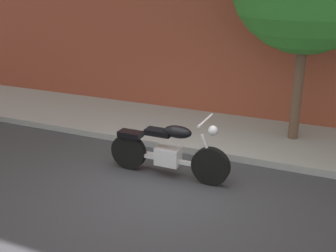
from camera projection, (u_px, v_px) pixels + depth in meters
The scene contains 3 objects.
ground_plane at pixel (166, 188), 7.16m from camera, with size 60.00×60.00×0.00m, color #38383D.
sidewalk at pixel (215, 133), 9.50m from camera, with size 24.01×2.46×0.14m, color #9C9C9C.
motorcycle at pixel (168, 152), 7.45m from camera, with size 2.28×0.70×1.18m.
Camera 1 is at (2.59, -5.83, 3.42)m, focal length 44.73 mm.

